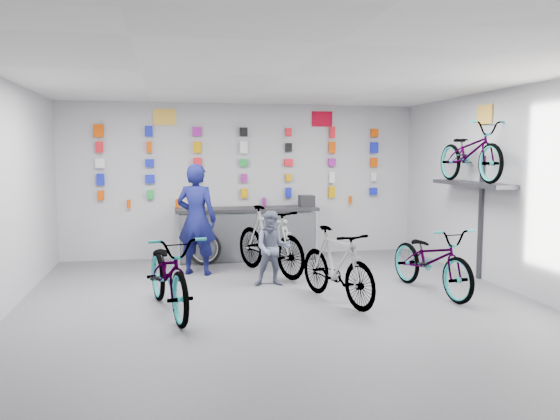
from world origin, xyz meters
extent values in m
plane|color=#515156|center=(0.00, 0.00, 0.00)|extent=(8.00, 8.00, 0.00)
plane|color=white|center=(0.00, 0.00, 3.00)|extent=(8.00, 8.00, 0.00)
plane|color=silver|center=(0.00, 4.00, 1.50)|extent=(7.00, 0.00, 7.00)
plane|color=silver|center=(0.00, -4.00, 1.50)|extent=(7.00, 0.00, 7.00)
plane|color=silver|center=(3.50, 0.00, 1.50)|extent=(0.00, 8.00, 8.00)
cube|color=black|center=(0.00, 3.55, 0.45)|extent=(2.60, 0.60, 0.90)
cube|color=silver|center=(0.00, 3.25, 0.48)|extent=(2.60, 0.02, 0.90)
cube|color=silver|center=(-1.30, 3.25, 0.48)|extent=(0.04, 0.04, 0.96)
cube|color=silver|center=(1.30, 3.25, 0.48)|extent=(0.04, 0.04, 0.96)
cube|color=black|center=(0.00, 3.55, 0.97)|extent=(2.70, 0.66, 0.06)
cube|color=#E84701|center=(-2.70, 3.93, 1.25)|extent=(0.11, 0.06, 0.18)
cube|color=green|center=(-1.80, 3.93, 1.25)|extent=(0.13, 0.06, 0.17)
cube|color=black|center=(-0.90, 3.93, 1.25)|extent=(0.11, 0.06, 0.20)
cube|color=#D69400|center=(0.00, 3.93, 1.25)|extent=(0.12, 0.06, 0.18)
cube|color=#131EC4|center=(0.90, 3.93, 1.25)|extent=(0.11, 0.06, 0.20)
cube|color=#D69400|center=(1.80, 3.93, 1.25)|extent=(0.13, 0.06, 0.23)
cube|color=#131EC4|center=(2.70, 3.93, 1.25)|extent=(0.15, 0.06, 0.15)
cube|color=#131EC4|center=(-2.70, 3.93, 1.55)|extent=(0.14, 0.06, 0.21)
cube|color=#131EC4|center=(-1.80, 3.93, 1.55)|extent=(0.17, 0.06, 0.16)
cube|color=green|center=(-0.90, 3.93, 1.55)|extent=(0.15, 0.06, 0.15)
cube|color=#9A178D|center=(0.00, 3.93, 1.55)|extent=(0.11, 0.06, 0.16)
cube|color=#D69400|center=(0.90, 3.93, 1.55)|extent=(0.11, 0.06, 0.15)
cube|color=white|center=(1.80, 3.93, 1.55)|extent=(0.11, 0.06, 0.22)
cube|color=white|center=(2.70, 3.93, 1.55)|extent=(0.09, 0.06, 0.17)
cube|color=white|center=(-2.70, 3.93, 1.85)|extent=(0.16, 0.06, 0.18)
cube|color=#131EC4|center=(-1.80, 3.93, 1.85)|extent=(0.16, 0.06, 0.15)
cube|color=red|center=(-0.90, 3.93, 1.85)|extent=(0.16, 0.06, 0.20)
cube|color=green|center=(0.00, 3.93, 1.85)|extent=(0.15, 0.06, 0.14)
cube|color=red|center=(0.90, 3.93, 1.85)|extent=(0.17, 0.06, 0.14)
cube|color=#9A178D|center=(1.80, 3.93, 1.85)|extent=(0.15, 0.06, 0.16)
cube|color=#E84701|center=(2.70, 3.93, 1.85)|extent=(0.14, 0.06, 0.19)
cube|color=red|center=(-2.70, 3.93, 2.15)|extent=(0.13, 0.06, 0.21)
cube|color=#E84701|center=(-1.80, 3.93, 2.15)|extent=(0.09, 0.06, 0.21)
cube|color=#D69400|center=(-0.90, 3.93, 2.15)|extent=(0.14, 0.06, 0.22)
cube|color=white|center=(0.00, 3.93, 2.15)|extent=(0.14, 0.06, 0.23)
cube|color=black|center=(0.90, 3.93, 2.15)|extent=(0.12, 0.06, 0.17)
cube|color=#E84701|center=(1.80, 3.93, 2.15)|extent=(0.13, 0.06, 0.23)
cube|color=#131EC4|center=(2.70, 3.93, 2.15)|extent=(0.16, 0.06, 0.22)
cube|color=#E84701|center=(-2.70, 3.93, 2.45)|extent=(0.17, 0.06, 0.24)
cube|color=#131EC4|center=(-1.80, 3.93, 2.45)|extent=(0.14, 0.06, 0.20)
cube|color=#9A178D|center=(-0.90, 3.93, 2.45)|extent=(0.17, 0.06, 0.17)
cube|color=black|center=(0.00, 3.93, 2.45)|extent=(0.15, 0.06, 0.17)
cube|color=red|center=(0.90, 3.93, 2.45)|extent=(0.12, 0.06, 0.16)
cube|color=red|center=(1.80, 3.93, 2.45)|extent=(0.11, 0.06, 0.23)
cube|color=#E84701|center=(2.70, 3.93, 2.45)|extent=(0.15, 0.06, 0.16)
cylinder|color=#E84701|center=(-2.20, 3.91, 1.08)|extent=(0.07, 0.07, 0.16)
cylinder|color=#E84701|center=(-1.30, 3.91, 1.08)|extent=(0.07, 0.07, 0.16)
cylinder|color=#9A178D|center=(0.40, 3.91, 1.08)|extent=(0.07, 0.07, 0.16)
cylinder|color=#131EC4|center=(1.30, 3.91, 1.08)|extent=(0.07, 0.07, 0.16)
cylinder|color=#E84701|center=(2.20, 3.91, 1.08)|extent=(0.07, 0.07, 0.16)
cube|color=#333338|center=(3.30, 1.20, 1.55)|extent=(0.38, 1.90, 0.06)
cube|color=#333338|center=(3.48, 1.20, 1.00)|extent=(0.04, 0.10, 2.00)
cube|color=yellow|center=(-1.50, 3.98, 2.72)|extent=(0.42, 0.02, 0.30)
cube|color=#B90721|center=(1.60, 3.98, 2.72)|extent=(0.42, 0.02, 0.30)
cube|color=yellow|center=(3.48, 1.20, 2.65)|extent=(0.02, 0.40, 0.30)
imported|color=gray|center=(-1.48, 0.26, 0.52)|extent=(1.09, 2.08, 1.04)
imported|color=gray|center=(0.77, 0.31, 0.51)|extent=(0.96, 1.77, 1.03)
imported|color=gray|center=(2.29, 0.52, 0.50)|extent=(0.93, 1.97, 1.00)
imported|color=gray|center=(0.19, 2.22, 0.57)|extent=(1.28, 1.96, 1.15)
imported|color=gray|center=(3.25, 1.20, 2.05)|extent=(0.63, 1.80, 0.95)
imported|color=#0D1044|center=(-1.01, 2.45, 0.93)|extent=(0.80, 0.68, 1.87)
imported|color=slate|center=(0.09, 1.41, 0.58)|extent=(0.62, 0.52, 1.16)
torus|color=black|center=(-0.83, 3.17, 0.30)|extent=(0.62, 0.23, 0.62)
torus|color=silver|center=(-0.83, 3.17, 0.30)|extent=(0.50, 0.16, 0.50)
cube|color=black|center=(1.18, 3.55, 1.11)|extent=(0.29, 0.31, 0.22)
camera|label=1|loc=(-1.46, -6.71, 2.04)|focal=35.00mm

